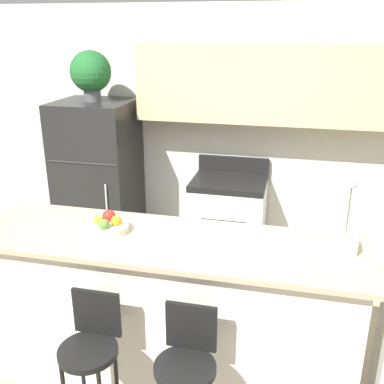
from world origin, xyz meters
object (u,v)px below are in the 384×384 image
(trash_bin, at_px, (147,252))
(potted_plant_on_fridge, at_px, (91,73))
(stove_range, at_px, (228,221))
(bar_stool_right, at_px, (187,367))
(bar_stool_left, at_px, (91,351))
(fruit_bowl, at_px, (108,225))
(orchid_vase, at_px, (346,234))
(refrigerator, at_px, (99,180))

(trash_bin, bearing_deg, potted_plant_on_fridge, 156.68)
(stove_range, relative_size, bar_stool_right, 1.13)
(bar_stool_left, distance_m, bar_stool_right, 0.55)
(stove_range, bearing_deg, potted_plant_on_fridge, -176.92)
(potted_plant_on_fridge, bearing_deg, stove_range, 3.08)
(fruit_bowl, bearing_deg, orchid_vase, 2.23)
(stove_range, xyz_separation_m, fruit_bowl, (-0.53, -1.72, 0.66))
(potted_plant_on_fridge, relative_size, orchid_vase, 1.04)
(bar_stool_left, distance_m, trash_bin, 2.05)
(bar_stool_left, distance_m, potted_plant_on_fridge, 2.75)
(potted_plant_on_fridge, height_order, fruit_bowl, potted_plant_on_fridge)
(refrigerator, relative_size, fruit_bowl, 5.96)
(fruit_bowl, relative_size, trash_bin, 0.73)
(bar_stool_left, xyz_separation_m, trash_bin, (-0.35, 1.97, -0.43))
(bar_stool_right, xyz_separation_m, trash_bin, (-0.91, 1.97, -0.43))
(potted_plant_on_fridge, bearing_deg, trash_bin, -23.32)
(stove_range, relative_size, trash_bin, 2.82)
(bar_stool_right, bearing_deg, orchid_vase, 39.04)
(refrigerator, xyz_separation_m, bar_stool_right, (1.50, -2.23, -0.20))
(stove_range, height_order, orchid_vase, orchid_vase)
(refrigerator, distance_m, stove_range, 1.41)
(potted_plant_on_fridge, xyz_separation_m, fruit_bowl, (0.83, -1.64, -0.79))
(refrigerator, height_order, stove_range, refrigerator)
(orchid_vase, height_order, trash_bin, orchid_vase)
(stove_range, height_order, trash_bin, stove_range)
(bar_stool_right, bearing_deg, trash_bin, 114.66)
(refrigerator, xyz_separation_m, fruit_bowl, (0.83, -1.64, 0.30))
(refrigerator, relative_size, trash_bin, 4.32)
(stove_range, height_order, bar_stool_right, stove_range)
(refrigerator, height_order, orchid_vase, refrigerator)
(refrigerator, bearing_deg, stove_range, 3.09)
(stove_range, xyz_separation_m, trash_bin, (-0.76, -0.33, -0.27))
(potted_plant_on_fridge, xyz_separation_m, trash_bin, (0.60, -0.26, -1.72))
(stove_range, bearing_deg, bar_stool_right, -86.45)
(fruit_bowl, distance_m, trash_bin, 1.69)
(orchid_vase, relative_size, trash_bin, 1.22)
(refrigerator, relative_size, bar_stool_left, 1.73)
(bar_stool_right, xyz_separation_m, orchid_vase, (0.79, 0.64, 0.57))
(potted_plant_on_fridge, bearing_deg, refrigerator, -62.85)
(stove_range, xyz_separation_m, bar_stool_right, (0.14, -2.30, 0.16))
(stove_range, bearing_deg, orchid_vase, -60.55)
(refrigerator, xyz_separation_m, bar_stool_left, (0.95, -2.23, -0.20))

